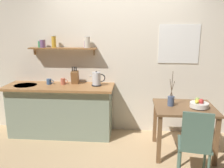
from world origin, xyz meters
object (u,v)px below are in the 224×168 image
Objects in this scene: coffee_mug_by_sink at (49,82)px; dining_chair_near at (195,143)px; coffee_mug_spare at (63,81)px; knife_block at (75,77)px; twig_vase at (171,100)px; dining_table at (184,115)px; fruit_bowl at (199,104)px; electric_kettle at (97,79)px.

dining_chair_near is at bearing -29.37° from coffee_mug_by_sink.
coffee_mug_by_sink is 1.01× the size of coffee_mug_spare.
twig_vase is at bearing -20.30° from knife_block.
dining_table is 0.27m from fruit_bowl.
dining_table is 1.50m from electric_kettle.
fruit_bowl is 1.02× the size of electric_kettle.
twig_vase reaches higher than coffee_mug_by_sink.
knife_block is (-1.75, 1.31, 0.49)m from dining_chair_near.
coffee_mug_by_sink is at bearing 166.74° from fruit_bowl.
coffee_mug_spare is at bearing -160.17° from knife_block.
twig_vase is at bearing -21.85° from electric_kettle.
coffee_mug_by_sink is at bearing 177.96° from electric_kettle.
coffee_mug_spare reaches higher than fruit_bowl.
coffee_mug_by_sink is at bearing -177.05° from coffee_mug_spare.
coffee_mug_spare is (-1.94, 1.24, 0.43)m from dining_chair_near.
twig_vase reaches higher than fruit_bowl.
dining_table is 3.31× the size of fruit_bowl.
dining_table is at bearing -18.78° from knife_block.
dining_chair_near is 0.81m from twig_vase.
dining_chair_near reaches higher than dining_table.
knife_block reaches higher than electric_kettle.
knife_block is at bearing 159.70° from twig_vase.
fruit_bowl is at bearing -13.26° from coffee_mug_by_sink.
twig_vase reaches higher than dining_table.
twig_vase is at bearing 170.41° from fruit_bowl.
twig_vase is (-0.20, 0.02, 0.21)m from dining_table.
knife_block is (-0.40, 0.11, 0.01)m from electric_kettle.
coffee_mug_spare is (-1.95, 0.53, 0.34)m from dining_table.
knife_block is at bearing 143.17° from dining_chair_near.
dining_table is at bearing 166.70° from fruit_bowl.
twig_vase is 1.70× the size of knife_block.
dining_chair_near is 3.64× the size of electric_kettle.
fruit_bowl is at bearing -13.30° from dining_table.
electric_kettle is (-1.55, 0.53, 0.22)m from fruit_bowl.
knife_block reaches higher than coffee_mug_spare.
dining_chair_near is 1.87m from electric_kettle.
coffee_mug_spare reaches higher than dining_chair_near.
twig_vase reaches higher than electric_kettle.
twig_vase is 2.01× the size of electric_kettle.
electric_kettle is 0.83m from coffee_mug_by_sink.
fruit_bowl is 2.45m from coffee_mug_by_sink.
dining_table is 0.28m from twig_vase.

